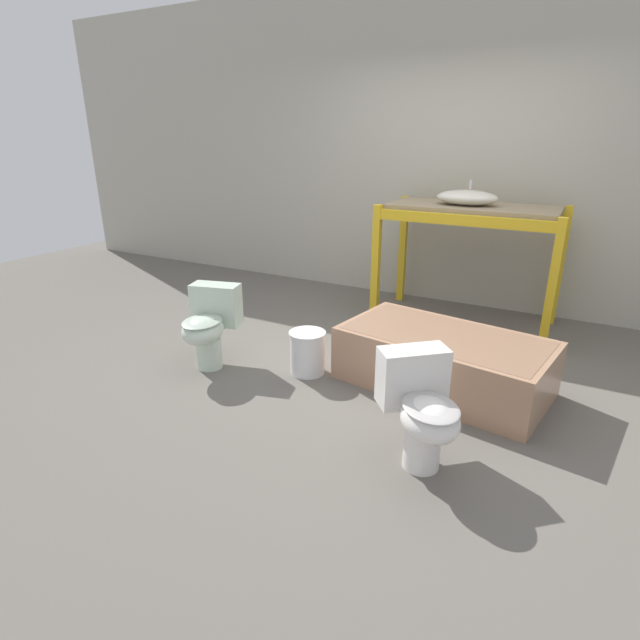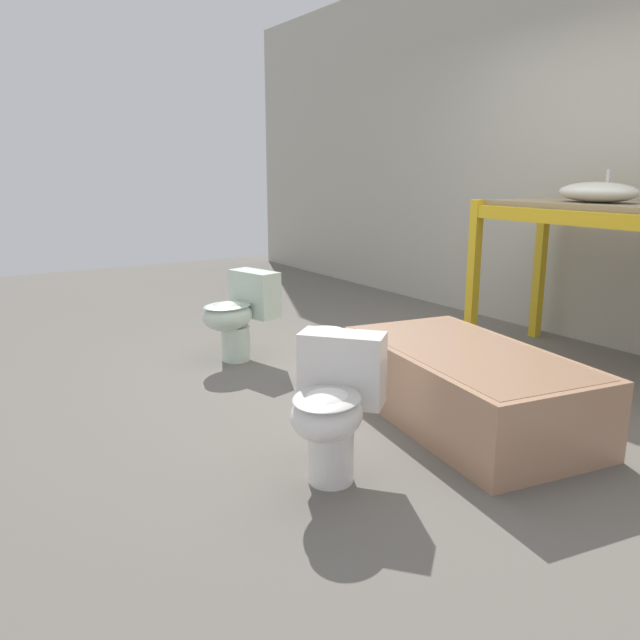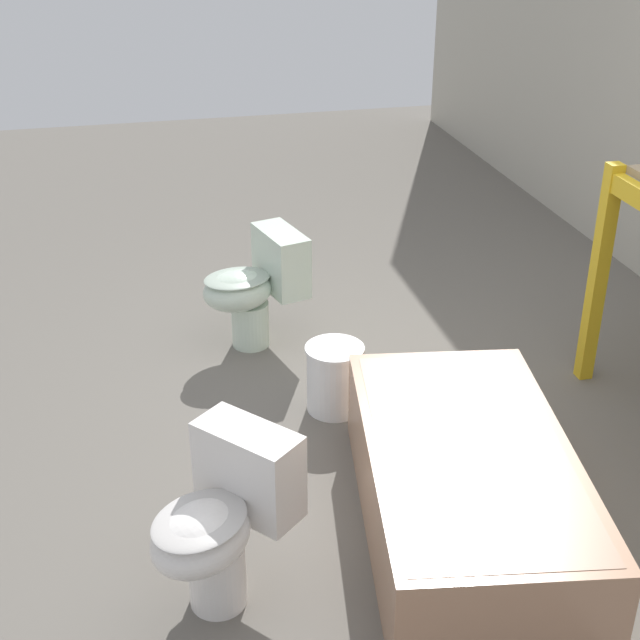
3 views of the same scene
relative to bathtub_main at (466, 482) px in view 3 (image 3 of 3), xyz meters
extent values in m
plane|color=#666059|center=(-0.58, 0.19, -0.23)|extent=(12.00, 12.00, 0.00)
cube|color=gold|center=(-0.97, 1.04, 0.33)|extent=(0.07, 0.07, 1.13)
cube|color=tan|center=(0.00, 0.00, -0.03)|extent=(1.54, 0.99, 0.40)
cube|color=#977056|center=(0.00, 0.00, 0.09)|extent=(1.45, 0.90, 0.16)
cylinder|color=silver|center=(-1.69, -0.57, -0.11)|extent=(0.20, 0.20, 0.25)
ellipsoid|color=silver|center=(-1.68, -0.63, 0.11)|extent=(0.38, 0.44, 0.21)
ellipsoid|color=#A3B3A3|center=(-1.68, -0.63, 0.18)|extent=(0.37, 0.42, 0.03)
cube|color=silver|center=(-1.74, -0.38, 0.23)|extent=(0.41, 0.27, 0.33)
cylinder|color=white|center=(0.16, -0.99, -0.11)|extent=(0.20, 0.20, 0.25)
ellipsoid|color=white|center=(0.21, -1.03, 0.11)|extent=(0.47, 0.48, 0.21)
ellipsoid|color=beige|center=(0.21, -1.03, 0.18)|extent=(0.45, 0.46, 0.03)
cube|color=white|center=(0.04, -0.84, 0.23)|extent=(0.40, 0.38, 0.33)
cylinder|color=white|center=(-0.97, -0.28, -0.06)|extent=(0.26, 0.26, 0.34)
cylinder|color=white|center=(-0.97, -0.28, 0.10)|extent=(0.28, 0.28, 0.02)
camera|label=1|loc=(0.78, -3.29, 1.50)|focal=28.00mm
camera|label=2|loc=(2.25, -2.39, 1.11)|focal=35.00mm
camera|label=3|loc=(2.55, -1.18, 2.11)|focal=50.00mm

